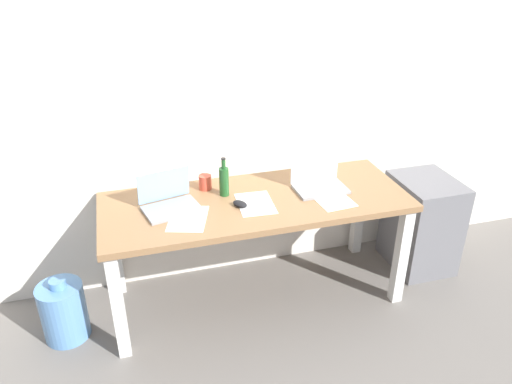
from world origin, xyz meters
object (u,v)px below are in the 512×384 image
(beer_bottle, at_px, (224,181))
(filing_cabinet, at_px, (421,223))
(computer_mouse, at_px, (240,204))
(desk, at_px, (256,212))
(laptop_right, at_px, (318,180))
(laptop_left, at_px, (169,201))
(coffee_mug, at_px, (205,182))
(water_cooler_jug, at_px, (64,311))

(beer_bottle, height_order, filing_cabinet, beer_bottle)
(computer_mouse, xyz_separation_m, filing_cabinet, (1.37, 0.10, -0.42))
(desk, relative_size, laptop_right, 5.71)
(beer_bottle, bearing_deg, filing_cabinet, -3.09)
(laptop_left, distance_m, laptop_right, 0.95)
(coffee_mug, height_order, filing_cabinet, coffee_mug)
(desk, bearing_deg, computer_mouse, -152.39)
(desk, relative_size, coffee_mug, 19.91)
(computer_mouse, distance_m, coffee_mug, 0.33)
(desk, distance_m, computer_mouse, 0.17)
(laptop_left, height_order, water_cooler_jug, laptop_left)
(coffee_mug, bearing_deg, water_cooler_jug, -163.80)
(water_cooler_jug, bearing_deg, laptop_left, 7.18)
(desk, distance_m, filing_cabinet, 1.29)
(water_cooler_jug, xyz_separation_m, filing_cabinet, (2.47, 0.08, 0.16))
(laptop_left, xyz_separation_m, laptop_right, (0.95, 0.00, 0.00))
(laptop_right, height_order, computer_mouse, laptop_right)
(desk, height_order, beer_bottle, beer_bottle)
(filing_cabinet, bearing_deg, laptop_right, 179.39)
(beer_bottle, distance_m, water_cooler_jug, 1.24)
(laptop_left, relative_size, coffee_mug, 3.87)
(laptop_left, bearing_deg, coffee_mug, 36.54)
(filing_cabinet, bearing_deg, beer_bottle, 176.91)
(desk, distance_m, coffee_mug, 0.38)
(laptop_left, relative_size, beer_bottle, 1.47)
(coffee_mug, bearing_deg, laptop_right, -14.55)
(beer_bottle, bearing_deg, desk, -32.58)
(computer_mouse, bearing_deg, water_cooler_jug, 145.77)
(coffee_mug, xyz_separation_m, filing_cabinet, (1.53, -0.19, -0.45))
(laptop_left, bearing_deg, desk, -4.14)
(desk, height_order, laptop_left, laptop_left)
(computer_mouse, bearing_deg, coffee_mug, 84.94)
(laptop_left, xyz_separation_m, water_cooler_jug, (-0.69, -0.09, -0.60))
(computer_mouse, bearing_deg, beer_bottle, 74.60)
(beer_bottle, relative_size, filing_cabinet, 0.37)
(laptop_right, distance_m, water_cooler_jug, 1.75)
(filing_cabinet, bearing_deg, computer_mouse, -176.02)
(laptop_right, xyz_separation_m, coffee_mug, (-0.70, 0.18, -0.00))
(desk, bearing_deg, laptop_left, 175.86)
(laptop_right, bearing_deg, laptop_left, -179.70)
(water_cooler_jug, bearing_deg, filing_cabinet, 1.93)
(laptop_left, height_order, filing_cabinet, laptop_left)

